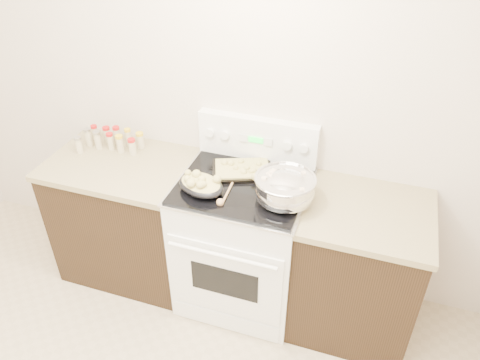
% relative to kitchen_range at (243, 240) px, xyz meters
% --- Properties ---
extents(counter_left, '(0.93, 0.67, 0.92)m').
position_rel_kitchen_range_xyz_m(counter_left, '(-0.83, 0.01, -0.03)').
color(counter_left, black).
rests_on(counter_left, ground).
extents(counter_right, '(0.73, 0.67, 0.92)m').
position_rel_kitchen_range_xyz_m(counter_right, '(0.73, 0.01, -0.03)').
color(counter_right, black).
rests_on(counter_right, ground).
extents(kitchen_range, '(0.78, 0.73, 1.22)m').
position_rel_kitchen_range_xyz_m(kitchen_range, '(0.00, 0.00, 0.00)').
color(kitchen_range, white).
rests_on(kitchen_range, ground).
extents(mixing_bowl, '(0.36, 0.36, 0.20)m').
position_rel_kitchen_range_xyz_m(mixing_bowl, '(0.27, -0.09, 0.53)').
color(mixing_bowl, silver).
rests_on(mixing_bowl, kitchen_range).
extents(roasting_pan, '(0.35, 0.29, 0.12)m').
position_rel_kitchen_range_xyz_m(roasting_pan, '(-0.20, -0.15, 0.50)').
color(roasting_pan, black).
rests_on(roasting_pan, kitchen_range).
extents(baking_sheet, '(0.43, 0.37, 0.06)m').
position_rel_kitchen_range_xyz_m(baking_sheet, '(-0.04, 0.11, 0.47)').
color(baking_sheet, black).
rests_on(baking_sheet, kitchen_range).
extents(wooden_spoon, '(0.04, 0.25, 0.04)m').
position_rel_kitchen_range_xyz_m(wooden_spoon, '(-0.05, -0.19, 0.46)').
color(wooden_spoon, tan).
rests_on(wooden_spoon, kitchen_range).
extents(blue_ladle, '(0.11, 0.27, 0.10)m').
position_rel_kitchen_range_xyz_m(blue_ladle, '(0.33, -0.11, 0.49)').
color(blue_ladle, '#81BCC1').
rests_on(blue_ladle, kitchen_range).
extents(spice_jars, '(0.40, 0.23, 0.13)m').
position_rel_kitchen_range_xyz_m(spice_jars, '(-0.97, 0.14, 0.49)').
color(spice_jars, '#BFB28C').
rests_on(spice_jars, counter_left).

